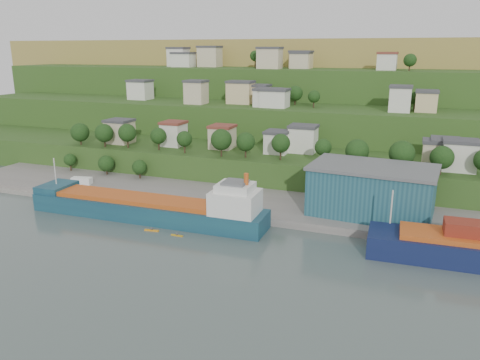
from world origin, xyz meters
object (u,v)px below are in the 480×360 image
at_px(kayak_orange, 152,230).
at_px(cargo_ship_near, 153,210).
at_px(warehouse, 372,190).
at_px(caravan, 82,182).

bearing_deg(kayak_orange, cargo_ship_near, 108.58).
xyz_separation_m(warehouse, caravan, (-88.51, -3.75, -5.76)).
distance_m(cargo_ship_near, kayak_orange, 8.56).
bearing_deg(caravan, kayak_orange, -41.40).
height_order(cargo_ship_near, caravan, cargo_ship_near).
xyz_separation_m(cargo_ship_near, kayak_orange, (3.75, -7.31, -2.42)).
bearing_deg(caravan, warehouse, -8.79).
bearing_deg(kayak_orange, warehouse, 19.35).
bearing_deg(cargo_ship_near, warehouse, 18.86).
bearing_deg(caravan, cargo_ship_near, -34.75).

